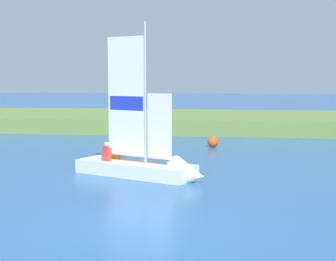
% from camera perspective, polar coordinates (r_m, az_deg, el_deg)
% --- Properties ---
extents(ground_plane, '(200.00, 200.00, 0.00)m').
position_cam_1_polar(ground_plane, '(12.25, -3.57, -10.41)').
color(ground_plane, '#2D609E').
extents(shore_bank, '(80.00, 11.02, 0.92)m').
position_cam_1_polar(shore_bank, '(35.61, 4.04, 1.06)').
color(shore_bank, olive).
rests_on(shore_bank, ground).
extents(sailboat, '(5.00, 3.17, 5.67)m').
position_cam_1_polar(sailboat, '(17.84, -1.76, -3.92)').
color(sailboat, silver).
rests_on(sailboat, ground).
extents(channel_buoy, '(0.54, 0.54, 0.54)m').
position_cam_1_polar(channel_buoy, '(25.65, 4.94, -1.24)').
color(channel_buoy, '#E54C19').
rests_on(channel_buoy, ground).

